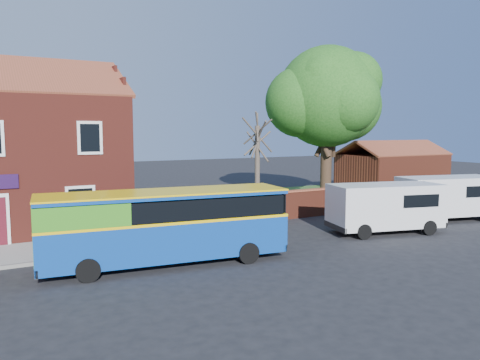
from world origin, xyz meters
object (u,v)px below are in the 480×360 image
van_near (386,206)px  van_far (448,196)px  large_tree (326,100)px  bus (158,224)px

van_near → van_far: 5.56m
van_far → large_tree: 10.83m
bus → large_tree: 19.34m
van_far → large_tree: large_tree is taller
bus → large_tree: bearing=38.5°
van_far → bus: bearing=-163.5°
bus → van_far: 16.97m
van_near → van_far: bearing=21.5°
bus → van_near: bearing=6.4°
bus → van_near: 11.45m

